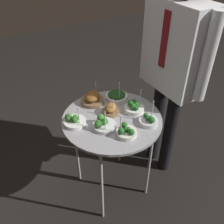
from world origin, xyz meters
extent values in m
plane|color=black|center=(0.00, 0.00, 0.00)|extent=(8.00, 8.00, 0.00)
cylinder|color=#939399|center=(0.00, 0.00, 0.73)|extent=(0.68, 0.68, 0.02)
cylinder|color=#B7B7BC|center=(0.20, -0.20, 0.36)|extent=(0.02, 0.02, 0.72)
cylinder|color=#B7B7BC|center=(-0.20, -0.20, 0.36)|extent=(0.02, 0.02, 0.72)
cylinder|color=#B7B7BC|center=(0.20, 0.20, 0.36)|extent=(0.02, 0.02, 0.72)
cylinder|color=#B7B7BC|center=(-0.20, 0.20, 0.36)|extent=(0.02, 0.02, 0.72)
cylinder|color=silver|center=(0.06, -0.09, 0.75)|extent=(0.15, 0.15, 0.03)
sphere|color=#387F2D|center=(0.06, -0.09, 0.78)|extent=(0.03, 0.03, 0.03)
sphere|color=#387F2D|center=(0.06, -0.08, 0.78)|extent=(0.04, 0.04, 0.04)
sphere|color=#387F2D|center=(0.01, -0.09, 0.78)|extent=(0.05, 0.05, 0.05)
sphere|color=#387F2D|center=(0.06, -0.14, 0.78)|extent=(0.05, 0.05, 0.05)
cylinder|color=silver|center=(0.10, -0.11, 0.81)|extent=(0.01, 0.01, 0.16)
cylinder|color=silver|center=(0.17, 0.18, 0.75)|extent=(0.13, 0.13, 0.03)
sphere|color=#236023|center=(0.20, 0.17, 0.78)|extent=(0.04, 0.04, 0.04)
sphere|color=#236023|center=(0.17, 0.18, 0.78)|extent=(0.03, 0.03, 0.03)
sphere|color=#236023|center=(0.14, 0.18, 0.78)|extent=(0.03, 0.03, 0.03)
sphere|color=#236023|center=(0.17, 0.16, 0.78)|extent=(0.03, 0.03, 0.03)
cylinder|color=silver|center=(0.16, 0.21, 0.82)|extent=(0.01, 0.01, 0.16)
cylinder|color=brown|center=(-0.23, -0.03, 0.75)|extent=(0.17, 0.17, 0.03)
ellipsoid|color=brown|center=(-0.23, -0.03, 0.79)|extent=(0.17, 0.17, 0.06)
cylinder|color=silver|center=(-0.25, 0.01, 0.81)|extent=(0.01, 0.01, 0.15)
cylinder|color=white|center=(0.01, 0.17, 0.75)|extent=(0.14, 0.14, 0.03)
sphere|color=#236023|center=(0.05, 0.16, 0.78)|extent=(0.03, 0.03, 0.03)
sphere|color=#236023|center=(0.01, 0.19, 0.79)|extent=(0.04, 0.04, 0.04)
sphere|color=#236023|center=(-0.01, 0.19, 0.79)|extent=(0.04, 0.04, 0.04)
sphere|color=#236023|center=(-0.02, 0.16, 0.79)|extent=(0.04, 0.04, 0.04)
sphere|color=#236023|center=(0.02, 0.15, 0.79)|extent=(0.04, 0.04, 0.04)
cylinder|color=silver|center=(0.03, 0.21, 0.82)|extent=(0.01, 0.01, 0.17)
cylinder|color=white|center=(-0.07, -0.24, 0.75)|extent=(0.15, 0.15, 0.03)
sphere|color=#387F2D|center=(-0.06, -0.24, 0.78)|extent=(0.04, 0.04, 0.04)
sphere|color=#387F2D|center=(-0.08, -0.23, 0.78)|extent=(0.04, 0.04, 0.04)
sphere|color=#387F2D|center=(-0.10, -0.27, 0.79)|extent=(0.05, 0.05, 0.05)
cylinder|color=silver|center=(-0.04, -0.22, 0.81)|extent=(0.01, 0.01, 0.14)
cylinder|color=silver|center=(0.19, -0.01, 0.75)|extent=(0.13, 0.13, 0.03)
sphere|color=#236023|center=(0.23, 0.00, 0.78)|extent=(0.04, 0.04, 0.04)
sphere|color=#236023|center=(0.19, 0.00, 0.78)|extent=(0.03, 0.03, 0.03)
sphere|color=#236023|center=(0.15, 0.00, 0.78)|extent=(0.04, 0.04, 0.04)
sphere|color=#236023|center=(0.18, -0.01, 0.78)|extent=(0.03, 0.03, 0.03)
sphere|color=#236023|center=(0.19, -0.05, 0.78)|extent=(0.04, 0.04, 0.04)
cylinder|color=silver|center=(0.17, -0.04, 0.81)|extent=(0.01, 0.01, 0.15)
cylinder|color=brown|center=(-0.05, 0.02, 0.74)|extent=(0.12, 0.12, 0.02)
ellipsoid|color=#93602D|center=(-0.05, 0.02, 0.78)|extent=(0.12, 0.12, 0.05)
cylinder|color=silver|center=(-0.02, 0.02, 0.80)|extent=(0.01, 0.01, 0.13)
cylinder|color=white|center=(-0.18, 0.15, 0.75)|extent=(0.16, 0.16, 0.03)
ellipsoid|color=#194219|center=(-0.18, 0.15, 0.77)|extent=(0.13, 0.13, 0.02)
cylinder|color=silver|center=(-0.14, 0.15, 0.82)|extent=(0.01, 0.01, 0.16)
cylinder|color=black|center=(-0.09, 0.51, 0.41)|extent=(0.10, 0.10, 0.81)
cylinder|color=black|center=(0.07, 0.51, 0.41)|extent=(0.10, 0.10, 0.81)
cube|color=silver|center=(-0.01, 0.51, 1.12)|extent=(0.46, 0.22, 0.61)
cube|color=maroon|center=(-0.01, 0.39, 1.19)|extent=(0.05, 0.01, 0.37)
cylinder|color=silver|center=(-0.28, 0.51, 1.14)|extent=(0.07, 0.07, 0.56)
cylinder|color=silver|center=(0.25, 0.51, 1.14)|extent=(0.07, 0.07, 0.56)
camera|label=1|loc=(1.12, -0.68, 1.78)|focal=40.00mm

